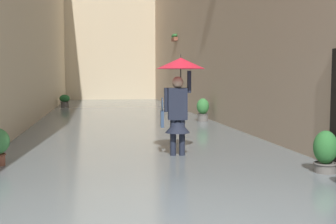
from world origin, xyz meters
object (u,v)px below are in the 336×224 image
(potted_plant_mid_left, at_px, (325,155))
(potted_plant_mid_right, at_px, (65,101))
(potted_plant_far_left, at_px, (203,111))
(person_wading, at_px, (179,88))

(potted_plant_mid_left, relative_size, potted_plant_mid_right, 1.08)
(potted_plant_far_left, bearing_deg, potted_plant_mid_left, 89.83)
(potted_plant_mid_right, distance_m, potted_plant_far_left, 9.88)
(potted_plant_mid_left, bearing_deg, person_wading, -42.27)
(person_wading, relative_size, potted_plant_far_left, 2.28)
(potted_plant_mid_left, distance_m, potted_plant_far_left, 8.14)
(potted_plant_mid_left, bearing_deg, potted_plant_mid_right, -71.87)
(potted_plant_mid_left, height_order, potted_plant_far_left, potted_plant_far_left)
(potted_plant_mid_left, distance_m, potted_plant_mid_right, 17.27)
(potted_plant_mid_right, bearing_deg, potted_plant_far_left, 123.12)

